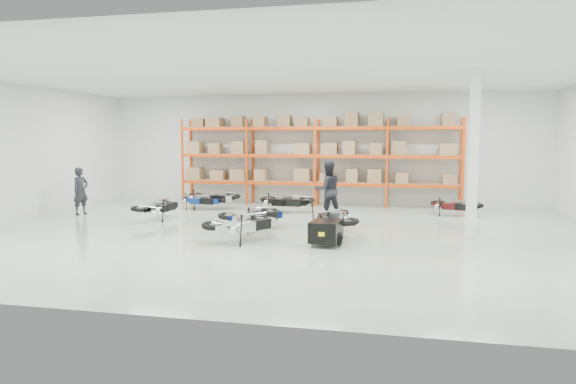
% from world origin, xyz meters
% --- Properties ---
extents(room, '(18.00, 18.00, 18.00)m').
position_xyz_m(room, '(0.00, 0.00, 2.25)').
color(room, '#B3C8B4').
rests_on(room, ground).
extents(pallet_rack, '(11.28, 0.98, 3.62)m').
position_xyz_m(pallet_rack, '(-0.00, 6.45, 2.26)').
color(pallet_rack, '#D73E0B').
rests_on(pallet_rack, ground).
extents(structural_column, '(0.25, 0.25, 4.50)m').
position_xyz_m(structural_column, '(5.20, 0.50, 2.25)').
color(structural_column, white).
rests_on(structural_column, ground).
extents(moto_blue_centre, '(1.85, 1.92, 1.16)m').
position_xyz_m(moto_blue_centre, '(-0.92, 0.51, 0.55)').
color(moto_blue_centre, '#07144F').
rests_on(moto_blue_centre, ground).
extents(moto_silver_left, '(1.81, 2.12, 1.23)m').
position_xyz_m(moto_silver_left, '(-0.73, -1.17, 0.58)').
color(moto_silver_left, silver).
rests_on(moto_silver_left, ground).
extents(moto_black_far_left, '(1.03, 1.83, 1.14)m').
position_xyz_m(moto_black_far_left, '(-4.61, 1.71, 0.54)').
color(moto_black_far_left, black).
rests_on(moto_black_far_left, ground).
extents(moto_touring_right, '(1.44, 2.12, 1.25)m').
position_xyz_m(moto_touring_right, '(1.50, 0.28, 0.59)').
color(moto_touring_right, black).
rests_on(moto_touring_right, ground).
extents(trailer, '(0.80, 1.53, 0.63)m').
position_xyz_m(trailer, '(1.50, -1.32, 0.37)').
color(trailer, black).
rests_on(trailer, ground).
extents(moto_back_a, '(1.65, 0.94, 1.02)m').
position_xyz_m(moto_back_a, '(-4.05, 4.24, 0.48)').
color(moto_back_a, navy).
rests_on(moto_back_a, ground).
extents(moto_back_b, '(1.86, 0.94, 1.19)m').
position_xyz_m(moto_back_b, '(-3.80, 4.60, 0.56)').
color(moto_back_b, '#A0A5A9').
rests_on(moto_back_b, ground).
extents(moto_back_c, '(1.82, 0.98, 1.15)m').
position_xyz_m(moto_back_c, '(-0.77, 4.18, 0.54)').
color(moto_back_c, black).
rests_on(moto_back_c, ground).
extents(moto_back_d, '(1.72, 1.22, 1.01)m').
position_xyz_m(moto_back_d, '(5.22, 4.66, 0.48)').
color(moto_back_d, '#3D0C0E').
rests_on(moto_back_d, ground).
extents(person_left, '(0.57, 0.71, 1.68)m').
position_xyz_m(person_left, '(-7.80, 2.15, 0.84)').
color(person_left, black).
rests_on(person_left, ground).
extents(person_back, '(1.17, 1.08, 1.94)m').
position_xyz_m(person_back, '(0.91, 3.19, 0.97)').
color(person_back, black).
rests_on(person_back, ground).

